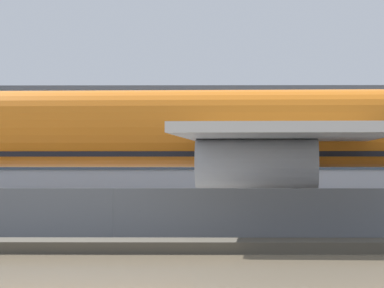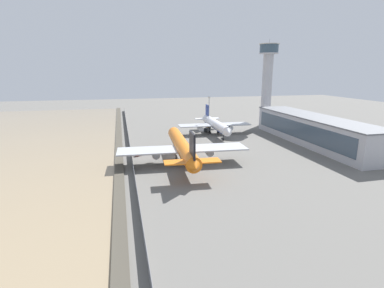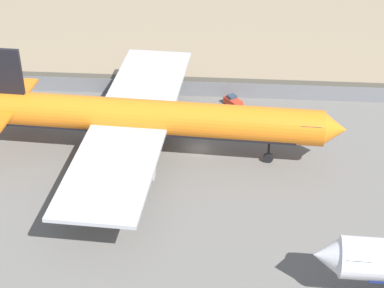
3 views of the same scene
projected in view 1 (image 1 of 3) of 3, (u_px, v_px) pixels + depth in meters
ground_plane at (136, 225)px, 68.37m from camera, size 500.00×500.00×0.00m
shoreline_seawall at (104, 246)px, 47.88m from camera, size 320.00×3.00×0.50m
perimeter_fence at (113, 216)px, 52.39m from camera, size 280.00×0.10×2.59m
cargo_jet_orange at (257, 132)px, 70.02m from camera, size 53.04×45.68×14.98m
baggage_tug at (24, 223)px, 55.42m from camera, size 3.22×3.51×1.80m
terminal_building at (113, 142)px, 133.17m from camera, size 76.88×16.22×12.42m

